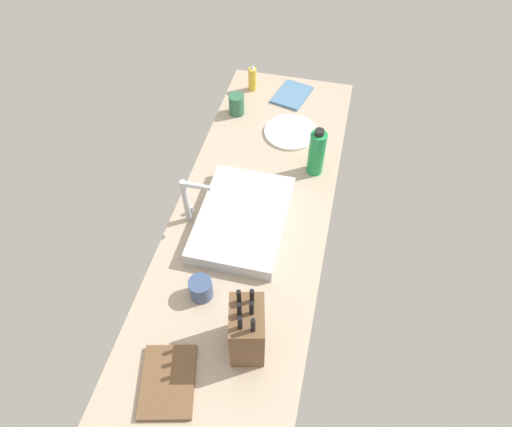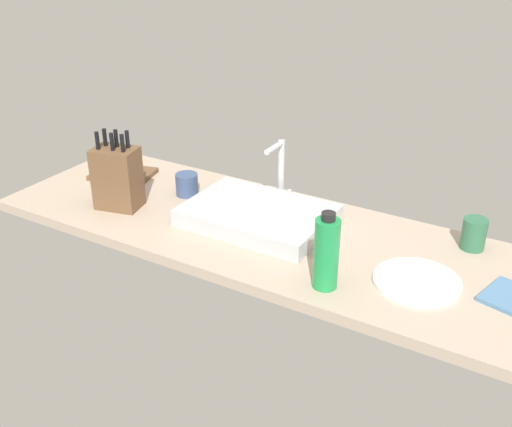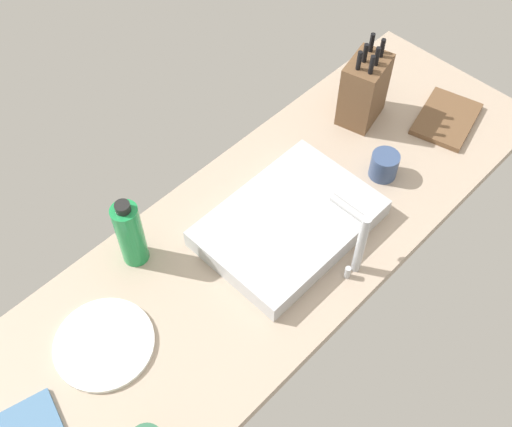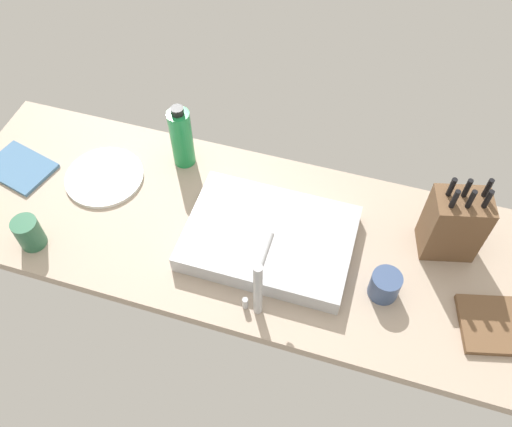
% 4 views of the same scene
% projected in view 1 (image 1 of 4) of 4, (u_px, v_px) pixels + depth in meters
% --- Properties ---
extents(countertop_slab, '(1.90, 0.62, 0.04)m').
position_uv_depth(countertop_slab, '(252.00, 217.00, 1.88)').
color(countertop_slab, tan).
rests_on(countertop_slab, ground).
extents(sink_basin, '(0.47, 0.33, 0.06)m').
position_uv_depth(sink_basin, '(243.00, 219.00, 1.81)').
color(sink_basin, '#B7BABF').
rests_on(sink_basin, countertop_slab).
extents(faucet, '(0.06, 0.12, 0.22)m').
position_uv_depth(faucet, '(189.00, 198.00, 1.75)').
color(faucet, '#B7BABF').
rests_on(faucet, countertop_slab).
extents(knife_block, '(0.17, 0.14, 0.28)m').
position_uv_depth(knife_block, '(247.00, 330.00, 1.43)').
color(knife_block, brown).
rests_on(knife_block, countertop_slab).
extents(cutting_board, '(0.26, 0.21, 0.02)m').
position_uv_depth(cutting_board, '(168.00, 381.00, 1.44)').
color(cutting_board, brown).
rests_on(cutting_board, countertop_slab).
extents(soap_bottle, '(0.04, 0.04, 0.15)m').
position_uv_depth(soap_bottle, '(252.00, 78.00, 2.33)').
color(soap_bottle, gold).
rests_on(soap_bottle, countertop_slab).
extents(water_bottle, '(0.07, 0.07, 0.23)m').
position_uv_depth(water_bottle, '(317.00, 153.00, 1.93)').
color(water_bottle, '#1E8E47').
rests_on(water_bottle, countertop_slab).
extents(dinner_plate, '(0.25, 0.25, 0.01)m').
position_uv_depth(dinner_plate, '(291.00, 132.00, 2.17)').
color(dinner_plate, white).
rests_on(dinner_plate, countertop_slab).
extents(dish_towel, '(0.24, 0.20, 0.01)m').
position_uv_depth(dish_towel, '(292.00, 95.00, 2.34)').
color(dish_towel, teal).
rests_on(dish_towel, countertop_slab).
extents(coffee_mug, '(0.07, 0.07, 0.10)m').
position_uv_depth(coffee_mug, '(237.00, 104.00, 2.22)').
color(coffee_mug, '#2D6647').
rests_on(coffee_mug, countertop_slab).
extents(ceramic_cup, '(0.08, 0.08, 0.08)m').
position_uv_depth(ceramic_cup, '(201.00, 288.00, 1.61)').
color(ceramic_cup, '#384C75').
rests_on(ceramic_cup, countertop_slab).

